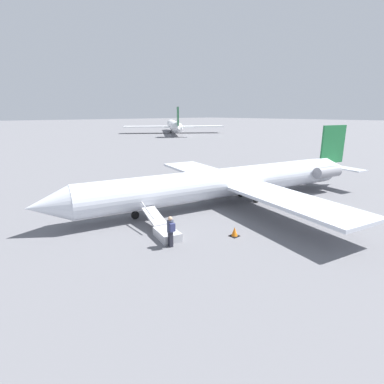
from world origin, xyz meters
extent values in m
plane|color=slate|center=(0.00, 0.00, 0.00)|extent=(600.00, 600.00, 0.00)
cylinder|color=silver|center=(0.00, 0.00, 1.76)|extent=(23.10, 7.47, 2.27)
cone|color=silver|center=(12.51, -2.91, 1.76)|extent=(2.93, 2.73, 2.22)
cone|color=silver|center=(-12.73, 2.96, 1.76)|extent=(3.37, 2.83, 2.22)
cube|color=#1E6B38|center=(-12.15, 2.83, 4.14)|extent=(3.13, 0.90, 3.63)
cube|color=silver|center=(-12.46, 2.90, 1.98)|extent=(2.76, 6.49, 0.11)
cube|color=silver|center=(0.23, 6.11, 1.59)|extent=(5.74, 10.31, 0.23)
cube|color=silver|center=(-2.49, -5.58, 1.59)|extent=(5.74, 10.31, 0.23)
cylinder|color=gray|center=(-9.34, 3.81, 1.93)|extent=(2.88, 1.61, 1.02)
cylinder|color=gray|center=(-10.06, 0.71, 1.93)|extent=(2.88, 1.61, 1.02)
cylinder|color=black|center=(7.34, -1.71, 0.28)|extent=(0.58, 0.26, 0.56)
cylinder|color=gray|center=(7.34, -1.71, 0.65)|extent=(0.10, 0.10, 0.18)
cylinder|color=black|center=(-2.03, 1.52, 0.28)|extent=(0.58, 0.26, 0.56)
cylinder|color=gray|center=(-2.03, 1.52, 0.65)|extent=(0.10, 0.10, 0.18)
cylinder|color=black|center=(-2.49, -0.47, 0.28)|extent=(0.58, 0.26, 0.56)
cylinder|color=gray|center=(-2.49, -0.47, 0.65)|extent=(0.10, 0.10, 0.18)
cylinder|color=white|center=(-51.02, -71.00, 2.57)|extent=(24.25, 32.82, 3.32)
cone|color=white|center=(-62.83, -87.96, 2.57)|extent=(4.75, 4.85, 3.25)
cone|color=white|center=(-39.03, -53.77, 2.57)|extent=(5.13, 5.40, 3.25)
cube|color=#1E6B38|center=(-39.52, -54.48, 6.05)|extent=(2.87, 3.96, 5.31)
cube|color=white|center=(-39.26, -54.10, 2.90)|extent=(8.76, 6.94, 0.17)
cube|color=white|center=(-42.09, -74.93, 2.32)|extent=(16.02, 13.40, 0.33)
cube|color=white|center=(-57.80, -63.99, 2.32)|extent=(16.02, 13.40, 0.33)
cylinder|color=black|center=(-58.02, -81.05, 0.41)|extent=(0.64, 0.79, 0.82)
cylinder|color=#2D2D33|center=(-58.02, -81.05, 0.95)|extent=(0.15, 0.15, 0.26)
cylinder|color=black|center=(-47.65, -68.76, 0.41)|extent=(0.64, 0.79, 0.82)
cylinder|color=#2D2D33|center=(-47.65, -68.76, 0.95)|extent=(0.15, 0.15, 0.26)
cylinder|color=black|center=(-50.10, -67.06, 0.41)|extent=(0.64, 0.79, 0.82)
cylinder|color=#2D2D33|center=(-50.10, -67.06, 0.95)|extent=(0.15, 0.15, 0.26)
cube|color=#B2B2B7|center=(7.70, 2.40, 0.25)|extent=(1.48, 2.00, 0.50)
cube|color=#B2B2B7|center=(7.25, 0.45, 0.76)|extent=(1.38, 2.37, 0.64)
cube|color=#B2B2B7|center=(7.69, 0.35, 1.26)|extent=(0.56, 2.17, 0.58)
cube|color=#23232D|center=(8.22, 3.39, 0.42)|extent=(0.26, 0.32, 0.85)
cylinder|color=#33384C|center=(8.22, 3.39, 1.18)|extent=(0.36, 0.36, 0.65)
sphere|color=tan|center=(8.22, 3.39, 1.62)|extent=(0.24, 0.24, 0.24)
cube|color=navy|center=(8.28, 3.65, 1.21)|extent=(0.31, 0.24, 0.44)
cube|color=black|center=(4.52, 4.80, 0.01)|extent=(0.51, 0.51, 0.03)
cone|color=orange|center=(4.52, 4.80, 0.28)|extent=(0.39, 0.39, 0.56)
camera|label=1|loc=(17.41, 15.44, 7.12)|focal=28.00mm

